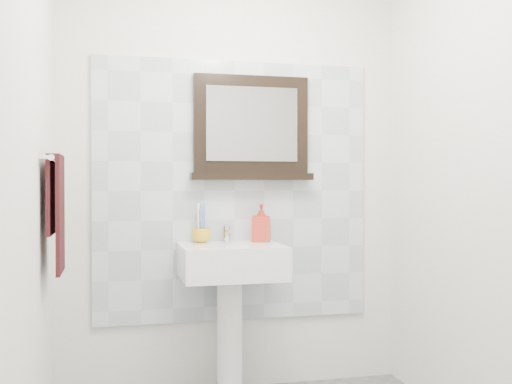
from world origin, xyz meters
TOP-DOWN VIEW (x-y plane):
  - back_wall at (0.00, 1.10)m, footprint 2.00×0.01m
  - front_wall at (0.00, -1.10)m, footprint 2.00×0.01m
  - left_wall at (-1.00, 0.00)m, footprint 0.01×2.20m
  - right_wall at (1.00, 0.00)m, footprint 0.01×2.20m
  - splashback at (0.00, 1.09)m, footprint 1.60×0.02m
  - pedestal_sink at (-0.06, 0.87)m, footprint 0.55×0.44m
  - toothbrush_cup at (-0.20, 1.01)m, footprint 0.13×0.13m
  - toothbrushes at (-0.20, 1.01)m, footprint 0.05×0.04m
  - soap_dispenser at (0.14, 1.00)m, footprint 0.13×0.13m
  - framed_mirror at (0.10, 1.06)m, footprint 0.71×0.11m
  - towel_bar at (-0.95, 0.60)m, footprint 0.07×0.40m
  - hand_towel at (-0.94, 0.60)m, footprint 0.06×0.30m

SIDE VIEW (x-z plane):
  - pedestal_sink at x=-0.06m, z-range 0.20..1.16m
  - toothbrush_cup at x=-0.20m, z-range 0.86..0.94m
  - soap_dispenser at x=0.14m, z-range 0.86..1.08m
  - toothbrushes at x=-0.20m, z-range 0.88..1.09m
  - hand_towel at x=-0.94m, z-range 0.82..1.37m
  - splashback at x=0.00m, z-range 0.40..1.90m
  - back_wall at x=0.00m, z-range 0.00..2.50m
  - front_wall at x=0.00m, z-range 0.00..2.50m
  - left_wall at x=-1.00m, z-range 0.00..2.50m
  - right_wall at x=1.00m, z-range 0.00..2.50m
  - towel_bar at x=-0.95m, z-range 1.29..1.32m
  - framed_mirror at x=0.10m, z-range 1.20..1.80m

